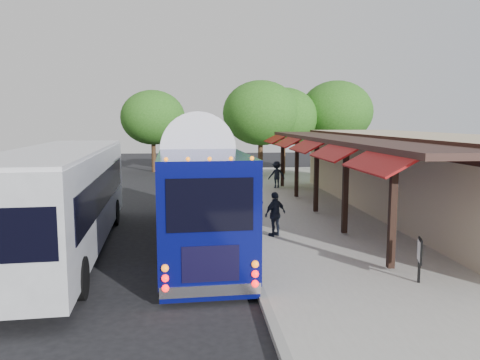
# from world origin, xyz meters

# --- Properties ---
(ground) EXTENTS (90.00, 90.00, 0.00)m
(ground) POSITION_xyz_m (0.00, 0.00, 0.00)
(ground) COLOR black
(ground) RESTS_ON ground
(sidewalk) EXTENTS (10.00, 40.00, 0.15)m
(sidewalk) POSITION_xyz_m (5.00, 4.00, 0.07)
(sidewalk) COLOR #9E9B93
(sidewalk) RESTS_ON ground
(curb) EXTENTS (0.20, 40.00, 0.16)m
(curb) POSITION_xyz_m (0.05, 4.00, 0.07)
(curb) COLOR gray
(curb) RESTS_ON ground
(station_shelter) EXTENTS (8.15, 20.00, 3.60)m
(station_shelter) POSITION_xyz_m (8.38, 4.00, 1.85)
(station_shelter) COLOR tan
(station_shelter) RESTS_ON ground
(coach_bus) EXTENTS (2.92, 11.28, 3.57)m
(coach_bus) POSITION_xyz_m (-1.45, -0.18, 1.92)
(coach_bus) COLOR #070B55
(coach_bus) RESTS_ON ground
(city_bus) EXTENTS (3.52, 12.56, 3.33)m
(city_bus) POSITION_xyz_m (-5.76, -0.72, 1.84)
(city_bus) COLOR #9A9DA2
(city_bus) RESTS_ON ground
(ped_a) EXTENTS (0.73, 0.57, 1.75)m
(ped_a) POSITION_xyz_m (0.60, 0.43, 1.03)
(ped_a) COLOR black
(ped_a) RESTS_ON sidewalk
(ped_b) EXTENTS (1.01, 0.86, 1.83)m
(ped_b) POSITION_xyz_m (0.60, 5.47, 1.06)
(ped_b) COLOR black
(ped_b) RESTS_ON sidewalk
(ped_c) EXTENTS (0.98, 0.82, 1.58)m
(ped_c) POSITION_xyz_m (1.30, 0.11, 0.94)
(ped_c) COLOR black
(ped_c) RESTS_ON sidewalk
(ped_d) EXTENTS (1.12, 0.75, 1.61)m
(ped_d) POSITION_xyz_m (3.40, 11.86, 0.95)
(ped_d) COLOR black
(ped_d) RESTS_ON sidewalk
(sign_board) EXTENTS (0.21, 0.50, 1.13)m
(sign_board) POSITION_xyz_m (4.09, -5.00, 0.92)
(sign_board) COLOR black
(sign_board) RESTS_ON sidewalk
(tree_left) EXTENTS (5.55, 5.55, 7.11)m
(tree_left) POSITION_xyz_m (3.29, 18.20, 4.74)
(tree_left) COLOR #382314
(tree_left) RESTS_ON ground
(tree_mid) EXTENTS (5.23, 5.23, 6.69)m
(tree_mid) POSITION_xyz_m (5.22, 19.48, 4.46)
(tree_mid) COLOR #382314
(tree_mid) RESTS_ON ground
(tree_right) EXTENTS (5.70, 5.70, 7.30)m
(tree_right) POSITION_xyz_m (9.53, 20.17, 4.87)
(tree_right) COLOR #382314
(tree_right) RESTS_ON ground
(tree_far) EXTENTS (5.20, 5.20, 6.66)m
(tree_far) POSITION_xyz_m (-4.89, 22.83, 4.44)
(tree_far) COLOR #382314
(tree_far) RESTS_ON ground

